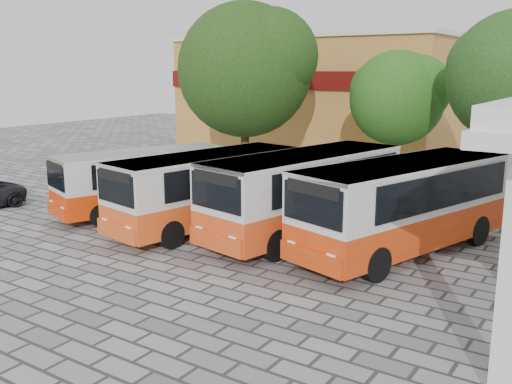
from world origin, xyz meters
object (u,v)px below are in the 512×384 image
Objects in this scene: bus_far_right at (404,201)px; bus_far_left at (143,177)px; bus_centre_right at (305,189)px; bus_centre_left at (207,186)px.

bus_far_left is at bearing -158.98° from bus_far_right.
bus_centre_right is (7.31, 0.67, 0.24)m from bus_far_left.
bus_centre_right reaches higher than bus_centre_left.
bus_far_right is (7.22, 1.15, 0.11)m from bus_centre_left.
bus_centre_left is 0.94× the size of bus_centre_right.
bus_centre_right is 0.99× the size of bus_far_right.
bus_centre_right reaches higher than bus_far_left.
bus_far_left is at bearing -163.17° from bus_centre_right.
bus_centre_left is 3.76m from bus_centre_right.
bus_centre_left is 0.92× the size of bus_far_right.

